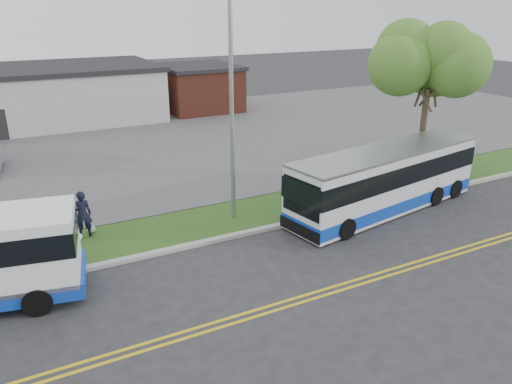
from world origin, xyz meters
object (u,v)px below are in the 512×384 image
transit_bus (385,180)px  pedestrian (82,214)px  tree_east (431,61)px  streetlight_near (232,100)px

transit_bus → pedestrian: 13.05m
tree_east → streetlight_near: bearing=-178.6°
tree_east → streetlight_near: streetlight_near is taller
streetlight_near → pedestrian: streetlight_near is taller
transit_bus → pedestrian: (-12.66, 3.15, -0.37)m
tree_east → transit_bus: (-4.48, -2.40, -4.76)m
tree_east → transit_bus: tree_east is taller
streetlight_near → pedestrian: size_ratio=4.89×
tree_east → streetlight_near: 11.05m
pedestrian → streetlight_near: bearing=173.4°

